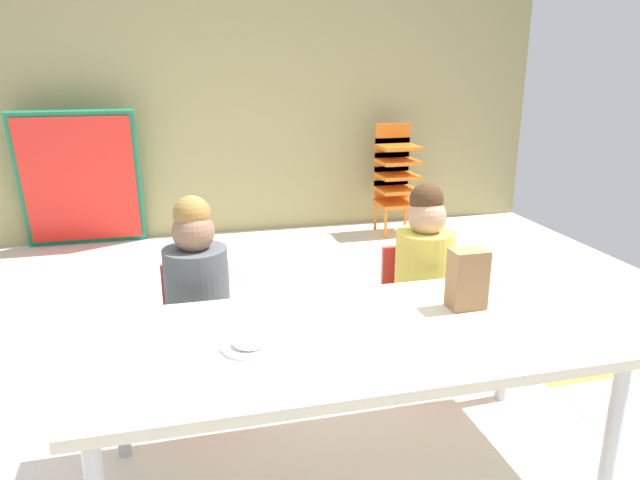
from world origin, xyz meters
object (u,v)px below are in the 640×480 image
craft_table (352,345)px  kid_chair_orange_stack (396,173)px  paper_bag_brown (467,279)px  donut_powdered_on_plate (249,341)px  folded_activity_table (80,180)px  seated_child_near_camera (197,284)px  donut_powdered_loose (254,338)px  seated_child_middle_seat (423,264)px  paper_plate_near_edge (249,346)px

craft_table → kid_chair_orange_stack: bearing=66.3°
paper_bag_brown → donut_powdered_on_plate: (-0.81, -0.12, -0.09)m
kid_chair_orange_stack → craft_table: bearing=-113.7°
paper_bag_brown → kid_chair_orange_stack: bearing=73.8°
craft_table → paper_bag_brown: (0.46, 0.10, 0.16)m
folded_activity_table → donut_powdered_on_plate: folded_activity_table is taller
seated_child_near_camera → donut_powdered_loose: 0.63m
seated_child_near_camera → paper_bag_brown: (0.94, -0.52, 0.13)m
craft_table → seated_child_middle_seat: seated_child_middle_seat is taller
kid_chair_orange_stack → donut_powdered_on_plate: (-1.63, -2.94, 0.08)m
seated_child_near_camera → seated_child_middle_seat: 1.00m
donut_powdered_on_plate → donut_powdered_loose: 0.04m
seated_child_near_camera → kid_chair_orange_stack: 2.90m
craft_table → seated_child_near_camera: size_ratio=1.90×
craft_table → paper_bag_brown: bearing=12.1°
folded_activity_table → donut_powdered_loose: folded_activity_table is taller
folded_activity_table → paper_plate_near_edge: bearing=-74.1°
seated_child_middle_seat → donut_powdered_on_plate: bearing=-143.7°
paper_bag_brown → donut_powdered_loose: paper_bag_brown is taller
paper_bag_brown → donut_powdered_loose: (-0.79, -0.09, -0.10)m
kid_chair_orange_stack → paper_bag_brown: kid_chair_orange_stack is taller
seated_child_near_camera → seated_child_middle_seat: same height
donut_powdered_on_plate → paper_plate_near_edge: bearing=0.0°
paper_plate_near_edge → folded_activity_table: bearing=105.9°
craft_table → folded_activity_table: (-1.24, 3.11, 0.01)m
craft_table → seated_child_middle_seat: 0.81m
seated_child_middle_seat → kid_chair_orange_stack: seated_child_middle_seat is taller
seated_child_middle_seat → folded_activity_table: bearing=125.3°
seated_child_near_camera → kid_chair_orange_stack: seated_child_near_camera is taller
paper_plate_near_edge → seated_child_middle_seat: bearing=36.3°
folded_activity_table → paper_bag_brown: size_ratio=4.94×
seated_child_middle_seat → donut_powdered_loose: 1.05m
seated_child_near_camera → paper_plate_near_edge: seated_child_near_camera is taller
seated_child_middle_seat → folded_activity_table: (-1.77, 2.50, -0.02)m
donut_powdered_on_plate → donut_powdered_loose: donut_powdered_on_plate is taller
paper_bag_brown → donut_powdered_on_plate: size_ratio=2.07×
donut_powdered_loose → craft_table: bearing=-1.8°
seated_child_near_camera → seated_child_middle_seat: bearing=0.0°
paper_plate_near_edge → donut_powdered_on_plate: size_ratio=1.70×
craft_table → donut_powdered_on_plate: 0.35m
seated_child_middle_seat → donut_powdered_loose: size_ratio=8.99×
seated_child_near_camera → donut_powdered_loose: bearing=-76.0°
folded_activity_table → donut_powdered_loose: 3.24m
seated_child_near_camera → donut_powdered_on_plate: seated_child_near_camera is taller
craft_table → paper_bag_brown: size_ratio=7.93×
craft_table → seated_child_middle_seat: size_ratio=1.90×
seated_child_middle_seat → donut_powdered_on_plate: 1.08m
folded_activity_table → paper_bag_brown: (1.70, -3.02, 0.14)m
craft_table → paper_plate_near_edge: 0.35m
craft_table → kid_chair_orange_stack: kid_chair_orange_stack is taller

